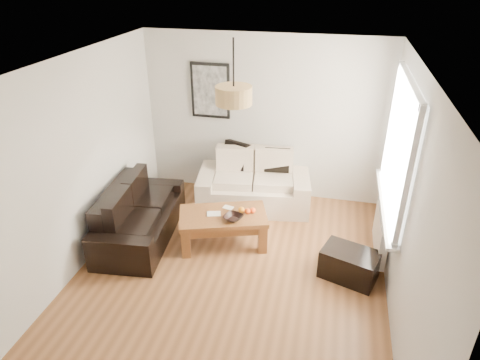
% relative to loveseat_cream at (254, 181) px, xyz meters
% --- Properties ---
extents(floor, '(4.50, 4.50, 0.00)m').
position_rel_loveseat_cream_xyz_m(floor, '(0.05, -1.78, -0.43)').
color(floor, brown).
rests_on(floor, ground).
extents(ceiling, '(3.80, 4.50, 0.00)m').
position_rel_loveseat_cream_xyz_m(ceiling, '(0.05, -1.78, 2.17)').
color(ceiling, white).
rests_on(ceiling, floor).
extents(wall_back, '(3.80, 0.04, 2.60)m').
position_rel_loveseat_cream_xyz_m(wall_back, '(0.05, 0.47, 0.87)').
color(wall_back, silver).
rests_on(wall_back, floor).
extents(wall_front, '(3.80, 0.04, 2.60)m').
position_rel_loveseat_cream_xyz_m(wall_front, '(0.05, -4.03, 0.87)').
color(wall_front, silver).
rests_on(wall_front, floor).
extents(wall_left, '(0.04, 4.50, 2.60)m').
position_rel_loveseat_cream_xyz_m(wall_left, '(-1.85, -1.78, 0.87)').
color(wall_left, silver).
rests_on(wall_left, floor).
extents(wall_right, '(0.04, 4.50, 2.60)m').
position_rel_loveseat_cream_xyz_m(wall_right, '(1.95, -1.78, 0.87)').
color(wall_right, silver).
rests_on(wall_right, floor).
extents(window_bay, '(0.14, 1.90, 1.60)m').
position_rel_loveseat_cream_xyz_m(window_bay, '(1.91, -0.98, 1.17)').
color(window_bay, white).
rests_on(window_bay, wall_right).
extents(radiator, '(0.10, 0.90, 0.52)m').
position_rel_loveseat_cream_xyz_m(radiator, '(1.87, -0.98, -0.05)').
color(radiator, white).
rests_on(radiator, wall_right).
extents(poster, '(0.62, 0.04, 0.87)m').
position_rel_loveseat_cream_xyz_m(poster, '(-0.80, 0.44, 1.27)').
color(poster, black).
rests_on(poster, wall_back).
extents(pendant_shade, '(0.40, 0.40, 0.20)m').
position_rel_loveseat_cream_xyz_m(pendant_shade, '(0.05, -1.48, 1.80)').
color(pendant_shade, tan).
rests_on(pendant_shade, ceiling).
extents(loveseat_cream, '(1.84, 1.18, 0.86)m').
position_rel_loveseat_cream_xyz_m(loveseat_cream, '(0.00, 0.00, 0.00)').
color(loveseat_cream, beige).
rests_on(loveseat_cream, floor).
extents(sofa_leather, '(1.01, 1.81, 0.75)m').
position_rel_loveseat_cream_xyz_m(sofa_leather, '(-1.38, -1.23, -0.05)').
color(sofa_leather, black).
rests_on(sofa_leather, floor).
extents(coffee_table, '(1.31, 0.97, 0.48)m').
position_rel_loveseat_cream_xyz_m(coffee_table, '(-0.19, -1.13, -0.19)').
color(coffee_table, brown).
rests_on(coffee_table, floor).
extents(ottoman, '(0.77, 0.62, 0.38)m').
position_rel_loveseat_cream_xyz_m(ottoman, '(1.50, -1.46, -0.24)').
color(ottoman, black).
rests_on(ottoman, floor).
extents(cushion_left, '(0.44, 0.28, 0.42)m').
position_rel_loveseat_cream_xyz_m(cushion_left, '(-0.33, 0.21, 0.32)').
color(cushion_left, black).
rests_on(cushion_left, loveseat_cream).
extents(cushion_right, '(0.40, 0.16, 0.39)m').
position_rel_loveseat_cream_xyz_m(cushion_right, '(0.33, 0.21, 0.30)').
color(cushion_right, black).
rests_on(cushion_right, loveseat_cream).
extents(fruit_bowl, '(0.31, 0.31, 0.06)m').
position_rel_loveseat_cream_xyz_m(fruit_bowl, '(-0.03, -1.23, 0.08)').
color(fruit_bowl, black).
rests_on(fruit_bowl, coffee_table).
extents(orange_a, '(0.09, 0.09, 0.08)m').
position_rel_loveseat_cream_xyz_m(orange_a, '(0.12, -1.05, 0.09)').
color(orange_a, '#FA5415').
rests_on(orange_a, fruit_bowl).
extents(orange_b, '(0.09, 0.09, 0.08)m').
position_rel_loveseat_cream_xyz_m(orange_b, '(0.19, -1.01, 0.09)').
color(orange_b, '#FF4F15').
rests_on(orange_b, fruit_bowl).
extents(orange_c, '(0.10, 0.10, 0.09)m').
position_rel_loveseat_cream_xyz_m(orange_c, '(0.04, -1.04, 0.09)').
color(orange_c, orange).
rests_on(orange_c, fruit_bowl).
extents(papers, '(0.21, 0.18, 0.01)m').
position_rel_loveseat_cream_xyz_m(papers, '(-0.32, -1.15, 0.05)').
color(papers, silver).
rests_on(papers, coffee_table).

